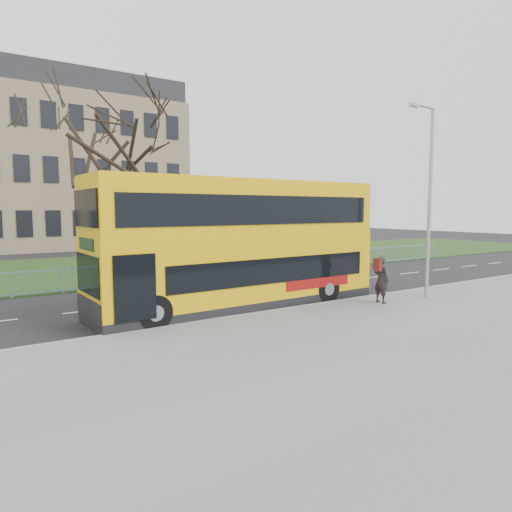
{
  "coord_description": "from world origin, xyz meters",
  "views": [
    {
      "loc": [
        -9.77,
        -14.38,
        3.65
      ],
      "look_at": [
        0.38,
        1.0,
        1.77
      ],
      "focal_mm": 32.0,
      "sensor_mm": 36.0,
      "label": 1
    }
  ],
  "objects": [
    {
      "name": "ground",
      "position": [
        0.0,
        0.0,
        0.0
      ],
      "size": [
        120.0,
        120.0,
        0.0
      ],
      "primitive_type": "plane",
      "color": "black",
      "rests_on": "ground"
    },
    {
      "name": "pavement",
      "position": [
        0.0,
        -6.75,
        0.06
      ],
      "size": [
        80.0,
        10.5,
        0.12
      ],
      "primitive_type": "cube",
      "color": "slate",
      "rests_on": "ground"
    },
    {
      "name": "kerb",
      "position": [
        0.0,
        -1.55,
        0.07
      ],
      "size": [
        80.0,
        0.2,
        0.14
      ],
      "primitive_type": "cube",
      "color": "gray",
      "rests_on": "ground"
    },
    {
      "name": "grass_verge",
      "position": [
        0.0,
        14.3,
        0.04
      ],
      "size": [
        80.0,
        15.4,
        0.08
      ],
      "primitive_type": "cube",
      "color": "#1D3814",
      "rests_on": "ground"
    },
    {
      "name": "guard_railing",
      "position": [
        0.0,
        6.6,
        0.55
      ],
      "size": [
        40.0,
        0.12,
        1.1
      ],
      "primitive_type": null,
      "color": "#6A9CBD",
      "rests_on": "ground"
    },
    {
      "name": "bare_tree",
      "position": [
        -3.0,
        10.0,
        5.59
      ],
      "size": [
        7.72,
        7.72,
        11.03
      ],
      "primitive_type": null,
      "color": "black",
      "rests_on": "grass_verge"
    },
    {
      "name": "civic_building",
      "position": [
        -5.0,
        35.0,
        7.0
      ],
      "size": [
        30.0,
        15.0,
        14.0
      ],
      "primitive_type": "cube",
      "color": "#826B53",
      "rests_on": "ground"
    },
    {
      "name": "yellow_bus",
      "position": [
        -0.96,
        -0.08,
        2.5
      ],
      "size": [
        11.19,
        3.03,
        4.65
      ],
      "rotation": [
        0.0,
        0.0,
        0.04
      ],
      "color": "#ECB209",
      "rests_on": "ground"
    },
    {
      "name": "pedestrian",
      "position": [
        3.6,
        -2.74,
        1.0
      ],
      "size": [
        0.43,
        0.65,
        1.76
      ],
      "primitive_type": "imported",
      "rotation": [
        0.0,
        0.0,
        1.58
      ],
      "color": "black",
      "rests_on": "pavement"
    },
    {
      "name": "street_lamp",
      "position": [
        5.93,
        -2.98,
        4.23
      ],
      "size": [
        1.59,
        0.28,
        7.49
      ],
      "rotation": [
        0.0,
        0.0,
        0.08
      ],
      "color": "#9B9FA4",
      "rests_on": "pavement"
    }
  ]
}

